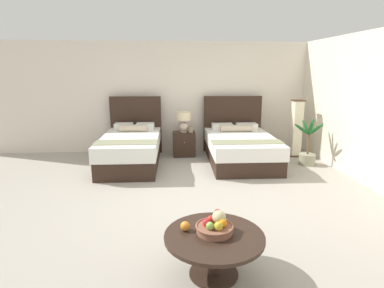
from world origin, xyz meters
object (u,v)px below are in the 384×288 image
object	(u,v)px
table_lamp	(184,119)
vase	(191,129)
bed_near_corner	(240,147)
potted_palm	(308,151)
floor_lamp_corner	(296,128)
nightstand	(184,144)
loose_orange	(185,226)
bed_near_window	(131,148)
loose_apple	(218,213)
coffee_table	(214,244)
fruit_bowl	(215,226)

from	to	relation	value
table_lamp	vase	distance (m)	0.27
bed_near_corner	potted_palm	size ratio (longest dim) A/B	2.22
vase	floor_lamp_corner	xyz separation A→B (m)	(2.36, -0.19, 0.02)
nightstand	loose_orange	world-z (taller)	nightstand
bed_near_window	nightstand	world-z (taller)	bed_near_window
bed_near_corner	loose_apple	size ratio (longest dim) A/B	27.82
coffee_table	fruit_bowl	world-z (taller)	fruit_bowl
loose_apple	potted_palm	xyz separation A→B (m)	(2.37, 3.05, -0.18)
floor_lamp_corner	potted_palm	size ratio (longest dim) A/B	1.31
fruit_bowl	potted_palm	size ratio (longest dim) A/B	0.37
nightstand	fruit_bowl	xyz separation A→B (m)	(0.05, -4.27, 0.21)
coffee_table	potted_palm	world-z (taller)	potted_palm
table_lamp	floor_lamp_corner	world-z (taller)	floor_lamp_corner
coffee_table	floor_lamp_corner	xyz separation A→B (m)	(2.47, 4.09, 0.31)
loose_apple	floor_lamp_corner	world-z (taller)	floor_lamp_corner
bed_near_corner	vase	distance (m)	1.18
fruit_bowl	potted_palm	distance (m)	4.17
nightstand	potted_palm	bearing A→B (deg)	-19.76
vase	floor_lamp_corner	world-z (taller)	floor_lamp_corner
bed_near_corner	fruit_bowl	world-z (taller)	bed_near_corner
vase	coffee_table	xyz separation A→B (m)	(-0.12, -4.27, -0.29)
loose_orange	floor_lamp_corner	distance (m)	4.84
floor_lamp_corner	nightstand	bearing A→B (deg)	174.83
loose_apple	potted_palm	size ratio (longest dim) A/B	0.08
loose_apple	floor_lamp_corner	bearing A→B (deg)	57.36
bed_near_corner	bed_near_window	bearing A→B (deg)	-179.88
table_lamp	loose_apple	xyz separation A→B (m)	(0.12, -3.96, -0.37)
table_lamp	coffee_table	bearing A→B (deg)	-89.58
vase	loose_orange	bearing A→B (deg)	-95.23
nightstand	coffee_table	xyz separation A→B (m)	(0.03, -4.31, 0.05)
floor_lamp_corner	potted_palm	bearing A→B (deg)	-90.71
nightstand	coffee_table	distance (m)	4.32
floor_lamp_corner	potted_palm	distance (m)	0.76
bed_near_corner	nightstand	bearing A→B (deg)	152.75
bed_near_window	fruit_bowl	distance (m)	3.85
loose_apple	loose_orange	distance (m)	0.45
bed_near_corner	coffee_table	bearing A→B (deg)	-106.69
nightstand	floor_lamp_corner	bearing A→B (deg)	-5.17
loose_apple	potted_palm	distance (m)	3.87
bed_near_window	loose_orange	size ratio (longest dim) A/B	23.09
bed_near_window	bed_near_corner	size ratio (longest dim) A/B	0.99
nightstand	fruit_bowl	bearing A→B (deg)	-89.38
nightstand	floor_lamp_corner	xyz separation A→B (m)	(2.50, -0.23, 0.36)
vase	loose_orange	distance (m)	4.20
vase	loose_orange	xyz separation A→B (m)	(-0.38, -4.18, -0.15)
bed_near_window	loose_apple	bearing A→B (deg)	-69.69
bed_near_corner	vase	bearing A→B (deg)	151.11
coffee_table	floor_lamp_corner	bearing A→B (deg)	58.83
bed_near_window	potted_palm	distance (m)	3.62
table_lamp	coffee_table	world-z (taller)	table_lamp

